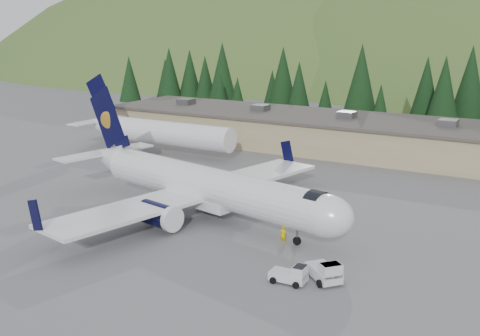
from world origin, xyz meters
The scene contains 8 objects.
ground centered at (0.00, 0.00, 0.00)m, with size 600.00×600.00×0.00m, color slate.
airliner centered at (-1.05, 0.22, 3.25)m, with size 36.55×34.53×12.19m.
second_airliner centered at (-24.92, 22.00, 3.32)m, with size 27.50×11.00×10.05m.
baggage_tug_a centered at (13.89, -9.79, 0.67)m, with size 2.89×1.84×1.50m.
baggage_tug_b centered at (16.03, -8.24, 0.80)m, with size 3.62×3.41×1.78m.
terminal_building centered at (-5.01, 38.00, 2.62)m, with size 71.00×17.00×6.10m.
ramp_worker centered at (9.58, -2.61, 0.85)m, with size 0.62×0.41×1.70m, color #DEC500.
tree_line centered at (-3.28, 61.93, 7.71)m, with size 112.85×19.11×14.35m.
Camera 1 is at (32.13, -48.42, 19.51)m, focal length 45.00 mm.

